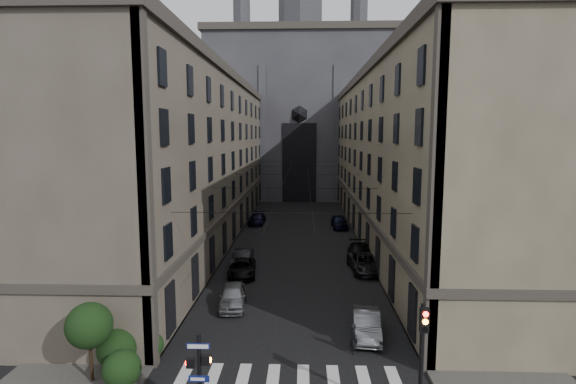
# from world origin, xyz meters

# --- Properties ---
(sidewalk_left) EXTENTS (7.00, 80.00, 0.15)m
(sidewalk_left) POSITION_xyz_m (-10.50, 36.00, 0.07)
(sidewalk_left) COLOR #383533
(sidewalk_left) RESTS_ON ground
(sidewalk_right) EXTENTS (7.00, 80.00, 0.15)m
(sidewalk_right) POSITION_xyz_m (10.50, 36.00, 0.07)
(sidewalk_right) COLOR #383533
(sidewalk_right) RESTS_ON ground
(zebra_crossing) EXTENTS (11.00, 3.20, 0.01)m
(zebra_crossing) POSITION_xyz_m (0.00, 5.00, 0.01)
(zebra_crossing) COLOR beige
(zebra_crossing) RESTS_ON ground
(building_left) EXTENTS (13.60, 60.60, 18.85)m
(building_left) POSITION_xyz_m (-13.44, 36.00, 9.34)
(building_left) COLOR #494338
(building_left) RESTS_ON ground
(building_right) EXTENTS (13.60, 60.60, 18.85)m
(building_right) POSITION_xyz_m (13.44, 36.00, 9.34)
(building_right) COLOR brown
(building_right) RESTS_ON ground
(gothic_tower) EXTENTS (35.00, 23.00, 58.00)m
(gothic_tower) POSITION_xyz_m (0.00, 74.96, 17.80)
(gothic_tower) COLOR #2D2D33
(gothic_tower) RESTS_ON ground
(pedestrian_signal_left) EXTENTS (1.02, 0.38, 4.00)m
(pedestrian_signal_left) POSITION_xyz_m (-3.51, 1.50, 2.32)
(pedestrian_signal_left) COLOR black
(pedestrian_signal_left) RESTS_ON ground
(traffic_light_right) EXTENTS (0.34, 0.50, 5.20)m
(traffic_light_right) POSITION_xyz_m (5.60, 1.92, 3.29)
(traffic_light_right) COLOR black
(traffic_light_right) RESTS_ON ground
(shrub_cluster) EXTENTS (3.90, 4.40, 3.90)m
(shrub_cluster) POSITION_xyz_m (-8.72, 5.01, 1.80)
(shrub_cluster) COLOR black
(shrub_cluster) RESTS_ON sidewalk_left
(tram_wires) EXTENTS (14.00, 60.00, 0.43)m
(tram_wires) POSITION_xyz_m (0.00, 35.63, 7.25)
(tram_wires) COLOR black
(tram_wires) RESTS_ON ground
(car_left_near) EXTENTS (2.23, 4.62, 1.52)m
(car_left_near) POSITION_xyz_m (-4.20, 14.46, 0.76)
(car_left_near) COLOR gray
(car_left_near) RESTS_ON ground
(car_left_midnear) EXTENTS (1.69, 4.67, 1.53)m
(car_left_midnear) POSITION_xyz_m (-4.81, 23.91, 0.77)
(car_left_midnear) COLOR black
(car_left_midnear) RESTS_ON ground
(car_left_midfar) EXTENTS (2.66, 5.04, 1.35)m
(car_left_midfar) POSITION_xyz_m (-4.50, 21.52, 0.68)
(car_left_midfar) COLOR black
(car_left_midfar) RESTS_ON ground
(car_left_far) EXTENTS (2.21, 4.97, 1.42)m
(car_left_far) POSITION_xyz_m (-5.49, 43.67, 0.71)
(car_left_far) COLOR black
(car_left_far) RESTS_ON ground
(car_right_near) EXTENTS (1.99, 4.66, 1.49)m
(car_right_near) POSITION_xyz_m (4.54, 10.13, 0.75)
(car_right_near) COLOR slate
(car_right_near) RESTS_ON ground
(car_right_midnear) EXTENTS (2.90, 5.69, 1.54)m
(car_right_midnear) POSITION_xyz_m (6.20, 22.99, 0.77)
(car_right_midnear) COLOR black
(car_right_midnear) RESTS_ON ground
(car_right_midfar) EXTENTS (2.46, 5.64, 1.61)m
(car_right_midfar) POSITION_xyz_m (6.20, 26.18, 0.81)
(car_right_midfar) COLOR black
(car_right_midfar) RESTS_ON ground
(car_right_far) EXTENTS (2.13, 4.87, 1.63)m
(car_right_far) POSITION_xyz_m (5.42, 41.47, 0.82)
(car_right_far) COLOR black
(car_right_far) RESTS_ON ground
(pedestrian) EXTENTS (0.53, 0.69, 1.69)m
(pedestrian) POSITION_xyz_m (3.52, 8.00, 0.85)
(pedestrian) COLOR black
(pedestrian) RESTS_ON ground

